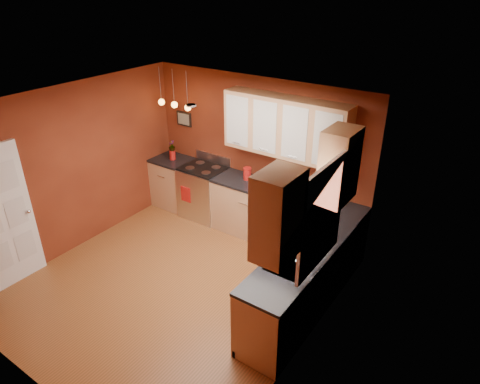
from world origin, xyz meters
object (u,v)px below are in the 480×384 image
Objects in this scene: red_canister at (247,174)px; soap_pump at (300,262)px; sink at (295,263)px; coffee_maker at (321,196)px; gas_range at (204,191)px.

red_canister is 2.48m from soap_pump.
sink is 0.19m from soap_pump.
sink is 2.84× the size of coffee_maker.
sink is (2.62, -1.50, 0.43)m from gas_range.
sink is 3.39× the size of red_canister.
coffee_maker reaches higher than soap_pump.
red_canister is (0.89, 0.07, 0.56)m from gas_range.
coffee_maker is at bearing -0.08° from gas_range.
soap_pump is at bearing -88.27° from coffee_maker.
red_canister is at bearing 137.87° from sink.
soap_pump is at bearing -42.17° from sink.
coffee_maker is at bearing 104.37° from sink.
gas_range is at bearing 164.52° from coffee_maker.
red_canister reaches higher than soap_pump.
gas_range is 2.31m from coffee_maker.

